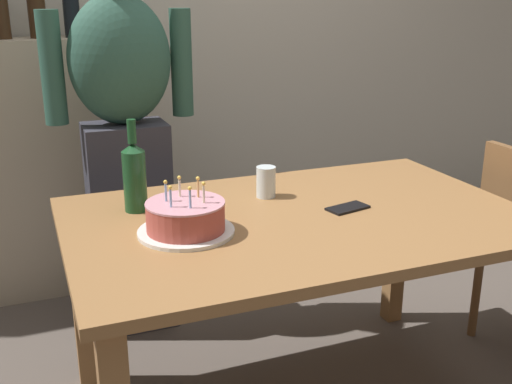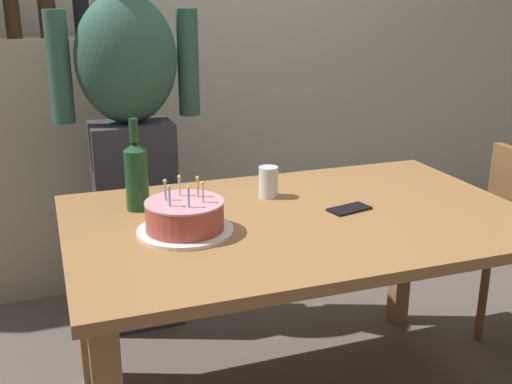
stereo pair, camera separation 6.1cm
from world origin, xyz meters
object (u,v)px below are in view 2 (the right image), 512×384
Objects in this scene: water_glass_near at (268,182)px; wine_bottle at (136,174)px; person_man_bearded at (131,134)px; cell_phone at (349,209)px; birthday_cake at (185,218)px.

water_glass_near is 0.36× the size of wine_bottle.
person_man_bearded reaches higher than wine_bottle.
water_glass_near is 0.31m from cell_phone.
cell_phone is (0.66, -0.25, -0.12)m from wine_bottle.
wine_bottle is 0.58m from person_man_bearded.
wine_bottle reaches higher than cell_phone.
wine_bottle is at bearing 176.96° from water_glass_near.
birthday_cake is at bearing -69.02° from wine_bottle.
wine_bottle reaches higher than water_glass_near.
birthday_cake reaches higher than cell_phone.
wine_bottle is at bearing 110.98° from birthday_cake.
person_man_bearded reaches higher than cell_phone.
wine_bottle is at bearing 146.85° from cell_phone.
person_man_bearded is at bearing 113.31° from cell_phone.
water_glass_near is 0.46m from wine_bottle.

